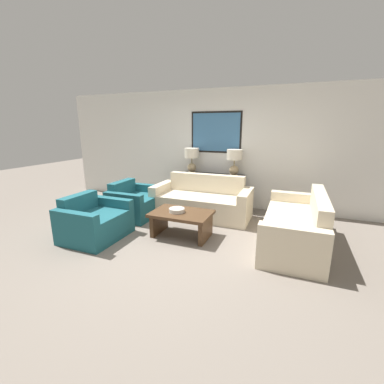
{
  "coord_description": "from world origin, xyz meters",
  "views": [
    {
      "loc": [
        1.72,
        -3.29,
        1.82
      ],
      "look_at": [
        0.01,
        0.97,
        0.65
      ],
      "focal_mm": 24.0,
      "sensor_mm": 36.0,
      "label": 1
    }
  ],
  "objects": [
    {
      "name": "console_table",
      "position": [
        0.0,
        2.23,
        0.38
      ],
      "size": [
        1.44,
        0.39,
        0.77
      ],
      "color": "black",
      "rests_on": "ground_plane"
    },
    {
      "name": "coffee_table",
      "position": [
        0.03,
        0.44,
        0.31
      ],
      "size": [
        1.0,
        0.68,
        0.43
      ],
      "color": "#4C331E",
      "rests_on": "ground_plane"
    },
    {
      "name": "couch_by_back_wall",
      "position": [
        0.0,
        1.55,
        0.29
      ],
      "size": [
        2.0,
        0.86,
        0.84
      ],
      "color": "beige",
      "rests_on": "ground_plane"
    },
    {
      "name": "decorative_bowl",
      "position": [
        -0.04,
        0.42,
        0.46
      ],
      "size": [
        0.26,
        0.26,
        0.07
      ],
      "color": "beige",
      "rests_on": "coffee_table"
    },
    {
      "name": "ground_plane",
      "position": [
        0.0,
        0.0,
        0.0
      ],
      "size": [
        20.0,
        20.0,
        0.0
      ],
      "primitive_type": "plane",
      "color": "slate"
    },
    {
      "name": "armchair_near_camera",
      "position": [
        -1.3,
        -0.16,
        0.27
      ],
      "size": [
        0.84,
        1.0,
        0.72
      ],
      "color": "#1E5B66",
      "rests_on": "ground_plane"
    },
    {
      "name": "table_lamp_left",
      "position": [
        -0.5,
        2.23,
        1.14
      ],
      "size": [
        0.33,
        0.33,
        0.58
      ],
      "color": "tan",
      "rests_on": "console_table"
    },
    {
      "name": "armchair_near_back_wall",
      "position": [
        -1.3,
        1.03,
        0.27
      ],
      "size": [
        0.84,
        1.0,
        0.72
      ],
      "color": "#1E5B66",
      "rests_on": "ground_plane"
    },
    {
      "name": "couch_by_side",
      "position": [
        1.84,
        0.83,
        0.29
      ],
      "size": [
        0.86,
        2.0,
        0.84
      ],
      "color": "beige",
      "rests_on": "ground_plane"
    },
    {
      "name": "table_lamp_right",
      "position": [
        0.5,
        2.23,
        1.14
      ],
      "size": [
        0.33,
        0.33,
        0.58
      ],
      "color": "tan",
      "rests_on": "console_table"
    },
    {
      "name": "back_wall",
      "position": [
        0.0,
        2.51,
        1.33
      ],
      "size": [
        8.06,
        0.12,
        2.65
      ],
      "color": "silver",
      "rests_on": "ground_plane"
    }
  ]
}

